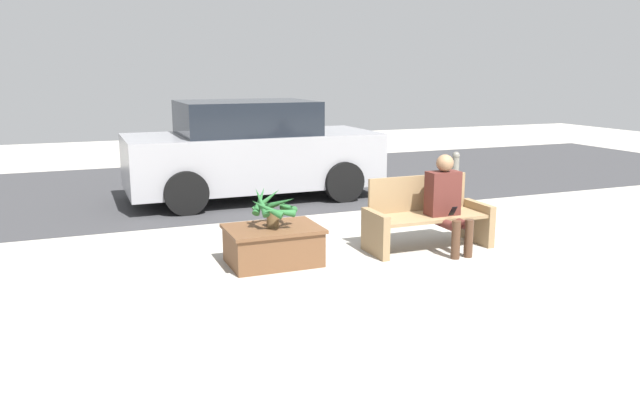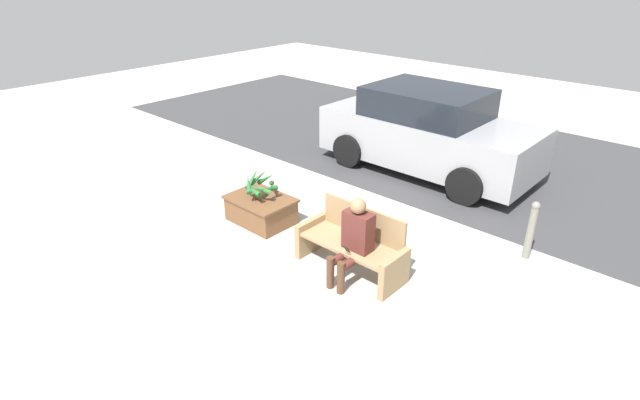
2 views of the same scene
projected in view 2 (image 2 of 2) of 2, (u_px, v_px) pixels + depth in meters
name	position (u px, v px, depth m)	size (l,w,h in m)	color
ground_plane	(308.00, 301.00, 6.28)	(30.00, 30.00, 0.00)	#ADA89E
road_surface	(510.00, 165.00, 10.36)	(20.00, 6.00, 0.01)	#38383A
bench	(353.00, 244.00, 6.78)	(1.54, 0.59, 0.87)	#8C704C
person_seated	(354.00, 238.00, 6.45)	(0.39, 0.61, 1.17)	#51231E
planter_box	(261.00, 209.00, 8.07)	(1.05, 0.76, 0.43)	brown
potted_plant	(259.00, 185.00, 7.87)	(0.58, 0.58, 0.46)	brown
parked_car	(428.00, 132.00, 9.81)	(4.20, 1.98, 1.66)	#99999E
bollard_post	(531.00, 229.00, 6.99)	(0.12, 0.12, 0.89)	slate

